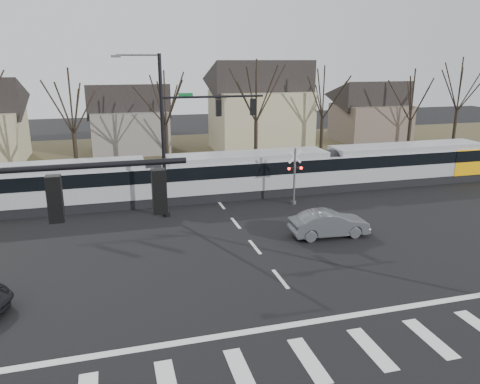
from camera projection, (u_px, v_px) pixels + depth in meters
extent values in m
plane|color=black|center=(297.00, 299.00, 19.91)|extent=(140.00, 140.00, 0.00)
cube|color=#38331E|center=(182.00, 156.00, 49.55)|extent=(140.00, 28.00, 0.01)
cube|color=silver|center=(241.00, 372.00, 15.27)|extent=(0.60, 2.60, 0.01)
cube|color=silver|center=(309.00, 360.00, 15.89)|extent=(0.60, 2.60, 0.01)
cube|color=silver|center=(372.00, 349.00, 16.51)|extent=(0.60, 2.60, 0.01)
cube|color=silver|center=(430.00, 338.00, 17.13)|extent=(0.60, 2.60, 0.01)
cube|color=silver|center=(314.00, 321.00, 18.24)|extent=(28.00, 0.35, 0.01)
cube|color=silver|center=(280.00, 279.00, 21.76)|extent=(0.18, 2.00, 0.01)
cube|color=silver|center=(255.00, 247.00, 25.46)|extent=(0.18, 2.00, 0.01)
cube|color=silver|center=(236.00, 223.00, 29.17)|extent=(0.18, 2.00, 0.01)
cube|color=silver|center=(221.00, 205.00, 32.87)|extent=(0.18, 2.00, 0.01)
cube|color=silver|center=(209.00, 190.00, 36.58)|extent=(0.18, 2.00, 0.01)
cube|color=silver|center=(199.00, 178.00, 40.28)|extent=(0.18, 2.00, 0.01)
cube|color=silver|center=(191.00, 168.00, 43.99)|extent=(0.18, 2.00, 0.01)
cube|color=silver|center=(185.00, 159.00, 47.69)|extent=(0.18, 2.00, 0.01)
cube|color=#59595E|center=(217.00, 200.00, 33.89)|extent=(90.00, 0.12, 0.06)
cube|color=#59595E|center=(213.00, 195.00, 35.18)|extent=(90.00, 0.12, 0.06)
cube|color=gray|center=(47.00, 187.00, 31.31)|extent=(14.10, 3.04, 3.17)
cube|color=black|center=(46.00, 178.00, 31.14)|extent=(14.12, 3.08, 0.92)
cube|color=gray|center=(248.00, 174.00, 34.97)|extent=(13.01, 3.04, 3.17)
cube|color=black|center=(248.00, 166.00, 34.79)|extent=(13.03, 3.08, 0.92)
cube|color=gray|center=(406.00, 164.00, 38.48)|extent=(14.10, 3.04, 3.17)
cube|color=black|center=(407.00, 156.00, 38.30)|extent=(14.12, 3.08, 0.92)
cube|color=#FFAE07|center=(460.00, 159.00, 39.83)|extent=(3.47, 3.10, 2.11)
imported|color=#494D50|center=(329.00, 224.00, 26.88)|extent=(2.02, 4.71, 1.50)
cylinder|color=black|center=(35.00, 169.00, 10.00)|extent=(6.50, 0.14, 0.14)
cube|color=black|center=(55.00, 199.00, 10.28)|extent=(0.32, 0.32, 1.05)
sphere|color=#FF0C07|center=(53.00, 184.00, 10.19)|extent=(0.22, 0.22, 0.22)
cube|color=black|center=(159.00, 191.00, 10.87)|extent=(0.32, 0.32, 1.05)
sphere|color=#FF0C07|center=(158.00, 178.00, 10.78)|extent=(0.22, 0.22, 0.22)
cylinder|color=black|center=(163.00, 139.00, 29.05)|extent=(0.22, 0.22, 10.20)
cylinder|color=black|center=(166.00, 214.00, 30.41)|extent=(0.44, 0.44, 0.30)
cylinder|color=black|center=(213.00, 97.00, 29.21)|extent=(6.50, 0.14, 0.14)
cube|color=#0C5926|center=(186.00, 95.00, 28.72)|extent=(0.90, 0.03, 0.22)
cube|color=black|center=(219.00, 108.00, 29.49)|extent=(0.32, 0.32, 1.05)
sphere|color=#FF0C07|center=(219.00, 103.00, 29.40)|extent=(0.22, 0.22, 0.22)
cube|color=black|center=(253.00, 107.00, 30.08)|extent=(0.32, 0.32, 1.05)
sphere|color=#FF0C07|center=(253.00, 102.00, 29.99)|extent=(0.22, 0.22, 0.22)
cube|color=#59595B|center=(116.00, 56.00, 27.06)|extent=(0.55, 0.22, 0.14)
cylinder|color=#59595B|center=(294.00, 176.00, 32.51)|extent=(0.14, 0.14, 4.00)
cylinder|color=#59595B|center=(294.00, 203.00, 33.03)|extent=(0.36, 0.36, 0.20)
cube|color=silver|center=(295.00, 157.00, 32.13)|extent=(0.95, 0.04, 0.95)
cube|color=silver|center=(295.00, 157.00, 32.13)|extent=(0.95, 0.04, 0.95)
cube|color=black|center=(295.00, 168.00, 32.35)|extent=(1.00, 0.10, 0.12)
sphere|color=#FF0C07|center=(289.00, 169.00, 32.16)|extent=(0.18, 0.18, 0.18)
sphere|color=#FF0C07|center=(301.00, 168.00, 32.39)|extent=(0.18, 0.18, 0.18)
cube|color=slate|center=(130.00, 131.00, 51.34)|extent=(8.00, 7.00, 4.50)
cube|color=tan|center=(260.00, 121.00, 51.92)|extent=(10.00, 8.00, 6.50)
cube|color=brown|center=(370.00, 123.00, 57.93)|extent=(8.00, 7.00, 4.50)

